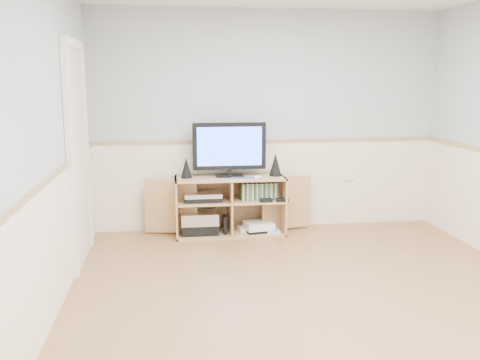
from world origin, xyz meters
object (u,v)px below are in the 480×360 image
(media_cabinet, at_px, (229,204))
(monitor, at_px, (229,148))
(keyboard, at_px, (245,179))
(game_consoles, at_px, (258,227))

(media_cabinet, height_order, monitor, monitor)
(monitor, bearing_deg, keyboard, -51.87)
(keyboard, bearing_deg, game_consoles, 44.89)
(keyboard, distance_m, game_consoles, 0.62)
(media_cabinet, height_order, keyboard, keyboard)
(media_cabinet, relative_size, monitor, 2.33)
(media_cabinet, distance_m, monitor, 0.64)
(monitor, xyz_separation_m, game_consoles, (0.31, -0.06, -0.90))
(game_consoles, bearing_deg, media_cabinet, 167.90)
(keyboard, bearing_deg, media_cabinet, 134.61)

